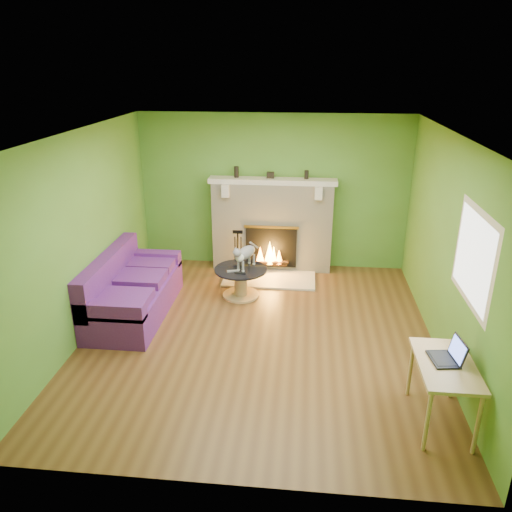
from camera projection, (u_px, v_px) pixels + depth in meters
The scene contains 22 objects.
floor at pixel (259, 335), 6.57m from camera, with size 5.00×5.00×0.00m, color #563518.
ceiling at pixel (259, 134), 5.61m from camera, with size 5.00×5.00×0.00m, color white.
wall_back at pixel (273, 192), 8.40m from camera, with size 5.00×5.00×0.00m, color #4D7E29.
wall_front at pixel (226, 354), 3.78m from camera, with size 5.00×5.00×0.00m, color #4D7E29.
wall_left at pixel (82, 236), 6.31m from camera, with size 5.00×5.00×0.00m, color #4D7E29.
wall_right at pixel (448, 249), 5.88m from camera, with size 5.00×5.00×0.00m, color #4D7E29.
window_frame at pixel (474, 258), 4.95m from camera, with size 1.20×1.20×0.00m, color silver.
window_pane at pixel (473, 258), 4.95m from camera, with size 1.06×1.06×0.00m, color white.
fireplace at pixel (272, 225), 8.43m from camera, with size 2.10×0.46×1.58m.
hearth at pixel (269, 279), 8.23m from camera, with size 1.50×0.75×0.03m, color beige.
mantel at pixel (273, 181), 8.13m from camera, with size 2.10×0.28×0.08m, color beige.
sofa at pixel (131, 291), 7.03m from camera, with size 0.89×1.96×0.88m.
coffee_table at pixel (241, 280), 7.57m from camera, with size 0.80×0.80×0.45m.
desk at pixel (445, 371), 4.79m from camera, with size 0.53×0.92×0.68m.
cat at pixel (246, 255), 7.47m from camera, with size 0.23×0.64×0.40m, color slate, non-canonical shape.
remote_silver at pixel (233, 271), 7.40m from camera, with size 0.17×0.04×0.02m, color gray.
remote_black at pixel (240, 273), 7.33m from camera, with size 0.16×0.04×0.02m, color black.
laptop at pixel (445, 350), 4.76m from camera, with size 0.28×0.32×0.24m, color black, non-canonical shape.
fire_tools at pixel (238, 252), 8.27m from camera, with size 0.20×0.20×0.76m, color black, non-canonical shape.
mantel_vase_left at pixel (236, 172), 8.16m from camera, with size 0.08×0.08×0.18m, color black.
mantel_vase_right at pixel (306, 175), 8.06m from camera, with size 0.07×0.07×0.14m, color black.
mantel_box at pixel (270, 175), 8.13m from camera, with size 0.12×0.08×0.10m, color black.
Camera 1 is at (0.56, -5.70, 3.38)m, focal length 35.00 mm.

